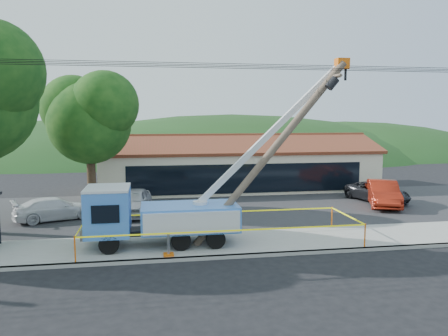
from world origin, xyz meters
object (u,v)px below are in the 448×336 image
(car_red, at_px, (382,207))
(car_dark, at_px, (377,203))
(leaning_pole, at_px, (278,145))
(utility_truck, at_px, (160,213))
(car_white, at_px, (55,221))
(car_silver, at_px, (133,216))

(car_red, height_order, car_dark, car_red)
(leaning_pole, bearing_deg, car_dark, 40.73)
(utility_truck, relative_size, car_white, 2.72)
(utility_truck, height_order, car_red, utility_truck)
(car_white, bearing_deg, car_dark, -106.41)
(leaning_pole, distance_m, car_white, 14.04)
(leaning_pole, relative_size, car_white, 1.91)
(leaning_pole, bearing_deg, car_white, 150.21)
(leaning_pole, bearing_deg, car_silver, 134.01)
(leaning_pole, distance_m, car_red, 12.85)
(utility_truck, height_order, leaning_pole, utility_truck)
(utility_truck, xyz_separation_m, car_silver, (-1.52, 6.87, -1.68))
(car_silver, height_order, car_red, car_red)
(utility_truck, height_order, car_dark, utility_truck)
(car_silver, xyz_separation_m, car_red, (16.54, -0.10, 0.00))
(car_red, distance_m, car_dark, 1.41)
(leaning_pole, xyz_separation_m, car_dark, (9.89, 8.51, -4.80))
(car_dark, bearing_deg, car_silver, 170.25)
(car_silver, relative_size, car_red, 0.91)
(car_red, relative_size, car_dark, 1.04)
(car_dark, bearing_deg, leaning_pole, -153.33)
(utility_truck, height_order, car_silver, utility_truck)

